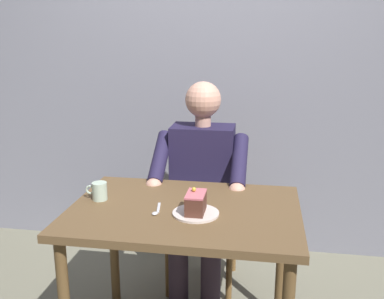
{
  "coord_description": "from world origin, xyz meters",
  "views": [
    {
      "loc": [
        -0.34,
        1.84,
        1.53
      ],
      "look_at": [
        -0.02,
        -0.1,
        1.01
      ],
      "focal_mm": 41.16,
      "sensor_mm": 36.0,
      "label": 1
    }
  ],
  "objects_px": {
    "cake_slice": "(196,203)",
    "dessert_spoon": "(157,211)",
    "chair": "(205,205)",
    "coffee_cup": "(99,191)",
    "dining_table": "(184,227)",
    "seated_person": "(201,189)"
  },
  "relations": [
    {
      "from": "chair",
      "to": "seated_person",
      "type": "bearing_deg",
      "value": 90.0
    },
    {
      "from": "cake_slice",
      "to": "dessert_spoon",
      "type": "relative_size",
      "value": 0.94
    },
    {
      "from": "dessert_spoon",
      "to": "cake_slice",
      "type": "bearing_deg",
      "value": 179.6
    },
    {
      "from": "dining_table",
      "to": "chair",
      "type": "height_order",
      "value": "chair"
    },
    {
      "from": "seated_person",
      "to": "coffee_cup",
      "type": "bearing_deg",
      "value": 49.38
    },
    {
      "from": "cake_slice",
      "to": "coffee_cup",
      "type": "bearing_deg",
      "value": -11.68
    },
    {
      "from": "seated_person",
      "to": "dessert_spoon",
      "type": "bearing_deg",
      "value": 78.98
    },
    {
      "from": "cake_slice",
      "to": "coffee_cup",
      "type": "xyz_separation_m",
      "value": [
        0.48,
        -0.1,
        -0.01
      ]
    },
    {
      "from": "dining_table",
      "to": "seated_person",
      "type": "bearing_deg",
      "value": -90.0
    },
    {
      "from": "dining_table",
      "to": "seated_person",
      "type": "height_order",
      "value": "seated_person"
    },
    {
      "from": "cake_slice",
      "to": "dining_table",
      "type": "bearing_deg",
      "value": -45.84
    },
    {
      "from": "chair",
      "to": "coffee_cup",
      "type": "bearing_deg",
      "value": 57.54
    },
    {
      "from": "chair",
      "to": "coffee_cup",
      "type": "height_order",
      "value": "chair"
    },
    {
      "from": "dining_table",
      "to": "seated_person",
      "type": "distance_m",
      "value": 0.52
    },
    {
      "from": "dining_table",
      "to": "coffee_cup",
      "type": "xyz_separation_m",
      "value": [
        0.42,
        -0.03,
        0.14
      ]
    },
    {
      "from": "dessert_spoon",
      "to": "coffee_cup",
      "type": "bearing_deg",
      "value": -17.9
    },
    {
      "from": "dining_table",
      "to": "cake_slice",
      "type": "xyz_separation_m",
      "value": [
        -0.06,
        0.06,
        0.15
      ]
    },
    {
      "from": "coffee_cup",
      "to": "cake_slice",
      "type": "bearing_deg",
      "value": 168.32
    },
    {
      "from": "dining_table",
      "to": "coffee_cup",
      "type": "bearing_deg",
      "value": -4.76
    },
    {
      "from": "chair",
      "to": "seated_person",
      "type": "xyz_separation_m",
      "value": [
        -0.0,
        0.17,
        0.17
      ]
    },
    {
      "from": "chair",
      "to": "coffee_cup",
      "type": "xyz_separation_m",
      "value": [
        0.42,
        0.66,
        0.31
      ]
    },
    {
      "from": "coffee_cup",
      "to": "dining_table",
      "type": "bearing_deg",
      "value": 175.24
    }
  ]
}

